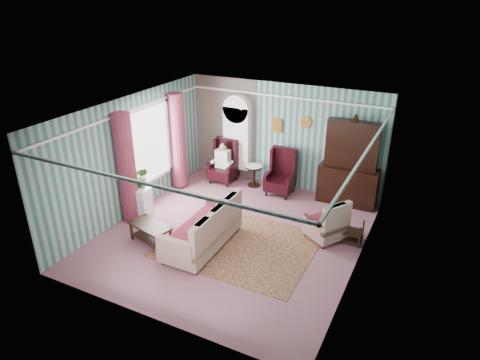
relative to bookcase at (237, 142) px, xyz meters
The scene contains 17 objects.
floor 3.34m from the bookcase, 64.58° to the right, with size 6.00×6.00×0.00m, color #8B515F.
room_shell 2.90m from the bookcase, 74.62° to the right, with size 5.53×6.02×2.91m.
bookcase is the anchor object (origin of this frame).
dresser_hutch 3.25m from the bookcase, ahead, with size 1.50×0.56×2.36m, color black.
wingback_left 0.68m from the bookcase, 122.66° to the right, with size 0.76×0.80×1.25m, color black.
wingback_right 1.63m from the bookcase, 14.57° to the right, with size 0.76×0.80×1.25m, color black.
seated_woman 0.70m from the bookcase, 122.66° to the right, with size 0.44×0.40×1.18m, color beige, non-canonical shape.
round_side_table 1.07m from the bookcase, 20.27° to the right, with size 0.50×0.50×0.60m, color black.
nest_table 4.37m from the bookcase, 26.92° to the right, with size 0.45×0.38×0.54m, color black.
plant_stand 3.39m from the bookcase, 108.49° to the right, with size 0.55×0.35×0.80m, color white.
rug 3.72m from the bookcase, 62.28° to the right, with size 3.20×2.60×0.01m, color #521B24.
sofa 3.72m from the bookcase, 75.00° to the right, with size 2.10×0.92×1.02m, color beige.
floral_armchair 3.90m from the bookcase, 32.29° to the right, with size 0.82×0.74×0.97m, color #C0AE95.
coffee_table 4.02m from the bookcase, 91.99° to the right, with size 0.97×0.50×0.45m, color black.
potted_plant_a 3.44m from the bookcase, 108.37° to the right, with size 0.40×0.35×0.44m, color #235019.
potted_plant_b 3.19m from the bookcase, 107.77° to the right, with size 0.28×0.22×0.50m, color #1E4D18.
potted_plant_c 3.28m from the bookcase, 110.11° to the right, with size 0.23×0.23×0.41m, color #1E591C.
Camera 1 is at (3.87, -7.41, 5.19)m, focal length 32.00 mm.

